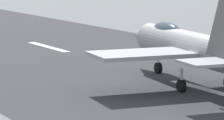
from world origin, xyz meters
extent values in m
plane|color=slate|center=(0.00, 0.00, 0.00)|extent=(400.00, 400.00, 0.00)
cube|color=#333335|center=(0.00, 0.00, 0.01)|extent=(240.00, 26.00, 0.02)
cube|color=white|center=(0.48, 0.00, 0.02)|extent=(8.00, 0.70, 0.00)
cube|color=white|center=(24.66, 0.00, 0.02)|extent=(8.00, 0.70, 0.00)
cylinder|color=#9A9EA0|center=(2.73, -0.08, 2.38)|extent=(12.81, 3.71, 1.96)
cone|color=#9A9EA0|center=(10.44, -1.16, 2.38)|extent=(3.13, 2.06, 1.67)
ellipsoid|color=#3F5160|center=(6.26, -0.58, 3.12)|extent=(3.72, 1.59, 1.10)
cube|color=#9A9EA0|center=(2.27, 3.90, 2.28)|extent=(4.17, 6.20, 0.24)
cube|color=#9A9EA0|center=(-3.37, 3.20, 2.48)|extent=(2.77, 3.11, 0.16)
cylinder|color=silver|center=(7.55, -0.76, 0.70)|extent=(0.18, 0.18, 1.40)
cylinder|color=black|center=(7.55, -0.76, 0.38)|extent=(0.79, 0.40, 0.76)
cylinder|color=silver|center=(1.17, 1.76, 0.70)|extent=(0.18, 0.18, 1.40)
cylinder|color=black|center=(1.17, 1.76, 0.38)|extent=(0.79, 0.40, 0.76)
cone|color=orange|center=(22.93, -12.83, 0.28)|extent=(0.44, 0.44, 0.55)
camera|label=1|loc=(-31.10, 24.39, 7.64)|focal=108.46mm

